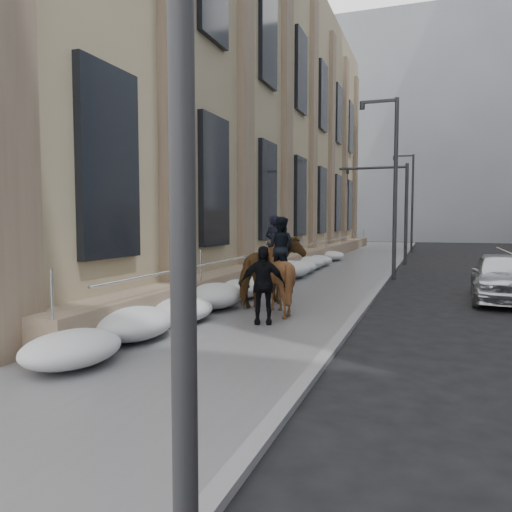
{
  "coord_description": "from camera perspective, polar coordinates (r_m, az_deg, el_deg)",
  "views": [
    {
      "loc": [
        4.48,
        -8.99,
        2.66
      ],
      "look_at": [
        0.06,
        3.5,
        1.7
      ],
      "focal_mm": 35.0,
      "sensor_mm": 36.0,
      "label": 1
    }
  ],
  "objects": [
    {
      "name": "ground",
      "position": [
        10.39,
        -6.91,
        -10.72
      ],
      "size": [
        140.0,
        140.0,
        0.0
      ],
      "primitive_type": "plane",
      "color": "black",
      "rests_on": "ground"
    },
    {
      "name": "sidewalk",
      "position": [
        19.68,
        6.15,
        -3.47
      ],
      "size": [
        5.0,
        80.0,
        0.12
      ],
      "primitive_type": "cube",
      "color": "#5A5A5D",
      "rests_on": "ground"
    },
    {
      "name": "curb",
      "position": [
        19.26,
        13.77,
        -3.74
      ],
      "size": [
        0.24,
        80.0,
        0.12
      ],
      "primitive_type": "cube",
      "color": "slate",
      "rests_on": "ground"
    },
    {
      "name": "limestone_building",
      "position": [
        31.18,
        0.89,
        15.68
      ],
      "size": [
        6.1,
        44.0,
        18.0
      ],
      "color": "#9C8A66",
      "rests_on": "ground"
    },
    {
      "name": "bg_building_mid",
      "position": [
        69.92,
        19.33,
        13.24
      ],
      "size": [
        30.0,
        12.0,
        28.0
      ],
      "primitive_type": "cube",
      "color": "slate",
      "rests_on": "ground"
    },
    {
      "name": "bg_building_far",
      "position": [
        81.99,
        12.19,
        9.18
      ],
      "size": [
        24.0,
        12.0,
        20.0
      ],
      "primitive_type": "cube",
      "color": "gray",
      "rests_on": "ground"
    },
    {
      "name": "streetlight_mid",
      "position": [
        23.14,
        15.26,
        8.75
      ],
      "size": [
        1.71,
        0.24,
        8.0
      ],
      "color": "#2D2D30",
      "rests_on": "ground"
    },
    {
      "name": "streetlight_far",
      "position": [
        43.07,
        17.24,
        6.51
      ],
      "size": [
        1.71,
        0.24,
        8.0
      ],
      "color": "#2D2D30",
      "rests_on": "ground"
    },
    {
      "name": "traffic_signal",
      "position": [
        31.11,
        15.1,
        6.47
      ],
      "size": [
        4.1,
        0.22,
        6.0
      ],
      "color": "#2D2D30",
      "rests_on": "ground"
    },
    {
      "name": "snow_bank",
      "position": [
        18.22,
        0.42,
        -2.76
      ],
      "size": [
        1.7,
        18.1,
        0.76
      ],
      "color": "silver",
      "rests_on": "sidewalk"
    },
    {
      "name": "mounted_horse_left",
      "position": [
        14.67,
        1.74,
        -1.54
      ],
      "size": [
        1.68,
        2.63,
        2.69
      ],
      "rotation": [
        0.0,
        0.0,
        2.89
      ],
      "color": "#442C14",
      "rests_on": "sidewalk"
    },
    {
      "name": "mounted_horse_right",
      "position": [
        13.72,
        2.56,
        -1.93
      ],
      "size": [
        1.84,
        2.0,
        2.63
      ],
      "rotation": [
        0.0,
        0.0,
        2.97
      ],
      "color": "#492A15",
      "rests_on": "sidewalk"
    },
    {
      "name": "pedestrian",
      "position": [
        12.19,
        0.74,
        -3.32
      ],
      "size": [
        1.21,
        0.78,
        1.91
      ],
      "primitive_type": "imported",
      "rotation": [
        0.0,
        0.0,
        0.31
      ],
      "color": "black",
      "rests_on": "sidewalk"
    },
    {
      "name": "car_silver",
      "position": [
        18.12,
        26.39,
        -2.13
      ],
      "size": [
        2.19,
        4.89,
        1.63
      ],
      "primitive_type": "imported",
      "rotation": [
        0.0,
        0.0,
        -0.06
      ],
      "color": "#B2B5BA",
      "rests_on": "ground"
    }
  ]
}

